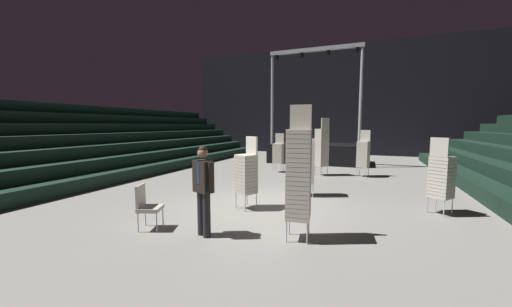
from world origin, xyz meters
name	(u,v)px	position (x,y,z in m)	size (l,w,h in m)	color
ground_plane	(256,207)	(0.00, 0.00, -0.05)	(22.00, 30.00, 0.10)	gray
arena_end_wall	(330,101)	(0.00, 15.00, 4.00)	(22.00, 0.30, 8.00)	black
bleacher_bank_left	(75,140)	(-8.38, 1.00, 1.58)	(5.25, 24.00, 3.15)	black
stage_riser	(316,151)	(0.00, 9.49, 0.67)	(5.21, 2.77, 6.23)	black
man_with_tie	(203,185)	(-0.17, -2.32, 1.01)	(0.56, 0.36, 1.78)	black
chair_stack_front_left	(246,173)	(-0.14, -0.31, 0.94)	(0.59, 0.59, 1.88)	#B2B5BA
chair_stack_front_right	(299,173)	(1.59, -1.79, 1.28)	(0.49, 0.49, 2.56)	#B2B5BA
chair_stack_mid_left	(278,153)	(-1.05, 5.43, 0.90)	(0.44, 0.44, 1.79)	#B2B5BA
chair_stack_mid_right	(442,176)	(4.46, 1.03, 0.94)	(0.62, 0.62, 1.88)	#B2B5BA
chair_stack_mid_centre	(307,160)	(1.06, 1.57, 1.11)	(0.51, 0.51, 2.22)	#B2B5BA
chair_stack_rear_left	(322,147)	(0.93, 5.34, 1.24)	(0.62, 0.62, 2.48)	#B2B5BA
chair_stack_rear_right	(363,153)	(2.61, 5.68, 0.98)	(0.54, 0.54, 1.96)	#B2B5BA
loose_chair_near_man	(147,204)	(-1.47, -2.45, 0.53)	(0.57, 0.57, 0.95)	#B2B5BA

